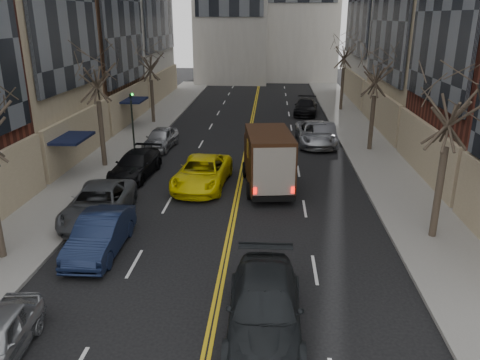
% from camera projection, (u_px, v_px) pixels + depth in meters
% --- Properties ---
extents(sidewalk_left, '(4.00, 66.00, 0.15)m').
position_uv_depth(sidewalk_left, '(133.00, 139.00, 36.46)').
color(sidewalk_left, slate).
rests_on(sidewalk_left, ground).
extents(sidewalk_right, '(4.00, 66.00, 0.15)m').
position_uv_depth(sidewalk_right, '(367.00, 143.00, 35.34)').
color(sidewalk_right, slate).
rests_on(sidewalk_right, ground).
extents(tree_lf_mid, '(3.20, 3.20, 8.91)m').
position_uv_depth(tree_lf_mid, '(95.00, 61.00, 27.69)').
color(tree_lf_mid, '#382D23').
rests_on(tree_lf_mid, sidewalk_left).
extents(tree_lf_far, '(3.20, 3.20, 8.12)m').
position_uv_depth(tree_lf_far, '(150.00, 54.00, 40.12)').
color(tree_lf_far, '#382D23').
rests_on(tree_lf_far, sidewalk_left).
extents(tree_rt_near, '(3.20, 3.20, 8.71)m').
position_uv_depth(tree_rt_near, '(454.00, 89.00, 18.18)').
color(tree_rt_near, '#382D23').
rests_on(tree_rt_near, sidewalk_right).
extents(tree_rt_mid, '(3.20, 3.20, 8.32)m').
position_uv_depth(tree_rt_mid, '(377.00, 63.00, 31.45)').
color(tree_rt_mid, '#382D23').
rests_on(tree_rt_mid, sidewalk_right).
extents(tree_rt_far, '(3.20, 3.20, 9.11)m').
position_uv_depth(tree_rt_far, '(345.00, 42.00, 45.38)').
color(tree_rt_far, '#382D23').
rests_on(tree_rt_far, sidewalk_right).
extents(traffic_signal, '(0.29, 0.26, 4.70)m').
position_uv_depth(traffic_signal, '(132.00, 118.00, 30.74)').
color(traffic_signal, black).
rests_on(traffic_signal, sidewalk_left).
extents(ups_truck, '(3.03, 6.28, 3.32)m').
position_uv_depth(ups_truck, '(268.00, 159.00, 25.73)').
color(ups_truck, black).
rests_on(ups_truck, ground).
extents(observer_sedan, '(2.32, 5.64, 1.63)m').
position_uv_depth(observer_sedan, '(265.00, 307.00, 14.15)').
color(observer_sedan, black).
rests_on(observer_sedan, ground).
extents(taxi, '(3.12, 6.02, 1.62)m').
position_uv_depth(taxi, '(202.00, 173.00, 26.28)').
color(taxi, yellow).
rests_on(taxi, ground).
extents(pedestrian, '(0.50, 0.67, 1.67)m').
position_uv_depth(pedestrian, '(264.00, 173.00, 26.18)').
color(pedestrian, black).
rests_on(pedestrian, ground).
extents(parked_lf_b, '(1.70, 4.80, 1.58)m').
position_uv_depth(parked_lf_b, '(100.00, 234.00, 18.92)').
color(parked_lf_b, '#101932').
rests_on(parked_lf_b, ground).
extents(parked_lf_c, '(3.00, 5.86, 1.58)m').
position_uv_depth(parked_lf_c, '(99.00, 204.00, 21.99)').
color(parked_lf_c, '#43464A').
rests_on(parked_lf_c, ground).
extents(parked_lf_d, '(2.49, 5.22, 1.47)m').
position_uv_depth(parked_lf_d, '(136.00, 165.00, 27.94)').
color(parked_lf_d, black).
rests_on(parked_lf_d, ground).
extents(parked_lf_e, '(2.15, 4.61, 1.53)m').
position_uv_depth(parked_lf_e, '(161.00, 138.00, 33.79)').
color(parked_lf_e, '#9A9CA1').
rests_on(parked_lf_e, ground).
extents(parked_rt_a, '(1.71, 4.81, 1.58)m').
position_uv_depth(parked_rt_a, '(323.00, 134.00, 34.92)').
color(parked_rt_a, '#4B4D53').
rests_on(parked_rt_a, ground).
extents(parked_rt_b, '(2.90, 5.98, 1.64)m').
position_uv_depth(parked_rt_b, '(316.00, 133.00, 34.98)').
color(parked_rt_b, '#9FA1A6').
rests_on(parked_rt_b, ground).
extents(parked_rt_c, '(2.70, 5.42, 1.51)m').
position_uv_depth(parked_rt_c, '(306.00, 107.00, 45.57)').
color(parked_rt_c, black).
rests_on(parked_rt_c, ground).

